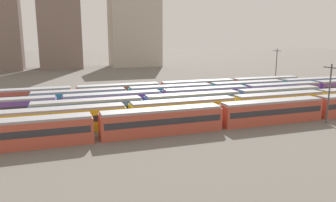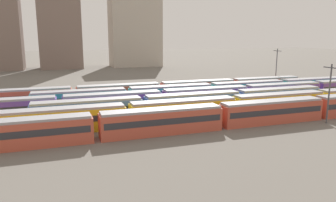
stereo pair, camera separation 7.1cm
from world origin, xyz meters
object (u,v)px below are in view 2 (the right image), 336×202
train_track_0 (272,111)px  catenary_pole_0 (329,91)px  train_track_3 (246,94)px  train_track_4 (248,89)px  train_track_2 (193,103)px  train_track_1 (320,100)px  catenary_pole_1 (276,67)px  train_track_5 (160,90)px

train_track_0 → catenary_pole_0: bearing=-21.4°
train_track_3 → train_track_4: size_ratio=1.20×
catenary_pole_0 → train_track_2: bearing=142.6°
train_track_4 → train_track_2: bearing=-150.4°
train_track_0 → catenary_pole_0: 9.58m
train_track_1 → train_track_2: bearing=168.0°
train_track_2 → train_track_3: 15.43m
train_track_0 → train_track_1: same height
train_track_2 → catenary_pole_0: bearing=-37.4°
catenary_pole_0 → train_track_1: bearing=52.1°
train_track_2 → catenary_pole_1: bearing=30.0°
catenary_pole_1 → train_track_1: bearing=-107.9°
train_track_5 → train_track_4: bearing=-14.8°
train_track_4 → catenary_pole_1: size_ratio=8.65×
train_track_0 → train_track_5: 28.20m
train_track_0 → train_track_3: same height
train_track_1 → train_track_2: same height
train_track_3 → train_track_0: bearing=-107.7°
train_track_3 → catenary_pole_0: catenary_pole_0 is taller
catenary_pole_1 → train_track_2: bearing=-150.0°
train_track_4 → train_track_1: bearing=-68.5°
train_track_1 → train_track_4: bearing=111.5°
train_track_1 → catenary_pole_0: size_ratio=11.64×
train_track_2 → train_track_5: 15.66m
train_track_5 → catenary_pole_1: 33.84m
train_track_3 → train_track_4: 6.42m
train_track_4 → catenary_pole_1: (13.81, 8.14, 4.06)m
train_track_3 → train_track_5: same height
train_track_4 → catenary_pole_1: 16.53m
train_track_0 → catenary_pole_0: catenary_pole_0 is taller
train_track_1 → train_track_2: (-24.44, 5.20, -0.00)m
train_track_5 → catenary_pole_0: catenary_pole_0 is taller
catenary_pole_1 → train_track_3: bearing=-142.8°
train_track_2 → train_track_5: (-1.36, 15.60, 0.00)m
train_track_2 → train_track_3: (14.53, 5.20, 0.00)m
train_track_1 → catenary_pole_1: size_ratio=10.40×
train_track_0 → train_track_2: bearing=132.6°
train_track_3 → train_track_4: (3.77, 5.20, 0.00)m
train_track_2 → train_track_5: bearing=95.0°
train_track_5 → catenary_pole_1: (33.46, 2.94, 4.06)m
train_track_4 → train_track_3: bearing=-125.9°
train_track_1 → train_track_2: size_ratio=2.02×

